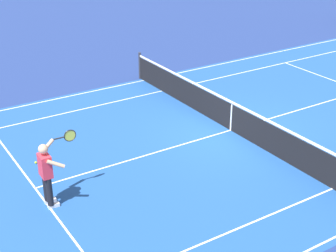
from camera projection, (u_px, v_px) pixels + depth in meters
name	position (u px, v px, depth m)	size (l,w,h in m)	color
ground_plane	(231.00, 130.00, 16.02)	(60.00, 60.00, 0.00)	navy
court_slab	(231.00, 130.00, 16.02)	(24.20, 11.40, 0.00)	#1E4C93
court_line_markings	(231.00, 130.00, 16.02)	(23.85, 11.05, 0.01)	white
tennis_net	(232.00, 116.00, 15.81)	(0.10, 11.70, 1.08)	#2D2D33
tennis_player_near	(47.00, 171.00, 11.83)	(1.07, 0.78, 1.70)	black
tennis_ball	(36.00, 163.00, 14.05)	(0.07, 0.07, 0.07)	#CCE01E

